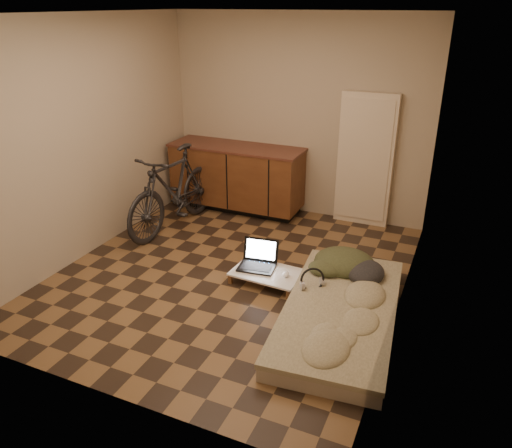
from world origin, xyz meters
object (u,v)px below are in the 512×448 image
at_px(futon, 340,313).
at_px(laptop, 258,261).
at_px(lap_desk, 267,273).
at_px(bicycle, 173,186).

bearing_deg(futon, laptop, 150.00).
distance_m(lap_desk, laptop, 0.18).
xyz_separation_m(bicycle, futon, (2.50, -1.18, -0.49)).
height_order(futon, lap_desk, futon).
bearing_deg(bicycle, laptop, -20.20).
height_order(bicycle, lap_desk, bicycle).
relative_size(futon, laptop, 5.05).
bearing_deg(laptop, lap_desk, -37.15).
bearing_deg(laptop, bicycle, 146.90).
distance_m(bicycle, futon, 2.81).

